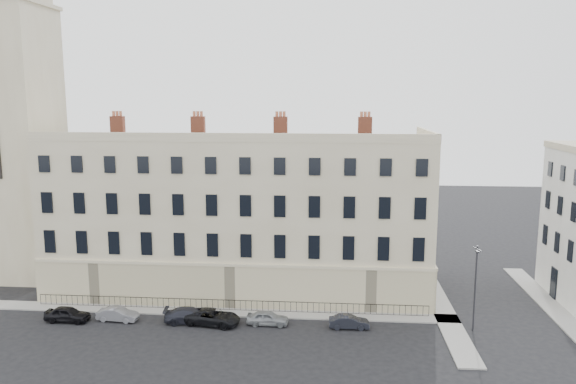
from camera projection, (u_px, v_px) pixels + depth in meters
The scene contains 14 objects.
ground at pixel (292, 339), 44.22m from camera, with size 160.00×160.00×0.00m, color black.
terrace at pixel (241, 214), 55.20m from camera, with size 36.22×12.22×17.00m.
church_tower at pixel (10, 99), 57.27m from camera, with size 8.00×8.13×44.00m.
pavement_terrace at pixel (184, 311), 49.93m from camera, with size 48.00×2.00×0.12m, color gray.
pavement_east_return at pixel (441, 306), 51.02m from camera, with size 2.00×24.00×0.12m, color gray.
pavement_adjacent at pixel (546, 301), 52.17m from camera, with size 2.00×20.00×0.12m, color gray.
railings at pixel (229, 305), 49.92m from camera, with size 35.00×0.04×0.96m.
car_a at pixel (67, 314), 47.61m from camera, with size 1.53×3.80×1.29m, color black.
car_b at pixel (118, 314), 47.78m from camera, with size 1.22×3.50×1.15m, color slate.
car_c at pixel (190, 315), 47.37m from camera, with size 1.79×4.40×1.28m, color #21232C.
car_d at pixel (213, 317), 47.00m from camera, with size 2.14×4.64×1.29m, color black.
car_e at pixel (268, 318), 46.92m from camera, with size 1.41×3.51×1.20m, color gray.
car_f at pixel (349, 322), 46.21m from camera, with size 1.16×3.34×1.10m, color black.
streetlamp at pixel (475, 285), 45.05m from camera, with size 0.48×1.53×7.15m.
Camera 1 is at (3.13, -41.52, 18.88)m, focal length 35.00 mm.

